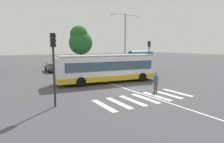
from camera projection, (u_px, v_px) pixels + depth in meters
ground_plane at (133, 90)px, 18.07m from camera, size 160.00×160.00×0.00m
city_transit_bus at (108, 68)px, 21.57m from camera, size 11.65×3.84×3.06m
pedestrian_crossing_street at (156, 81)px, 17.27m from camera, size 0.55×0.38×1.72m
parked_car_charcoal at (53, 67)px, 30.52m from camera, size 1.98×4.55×1.35m
parked_car_white at (69, 66)px, 31.98m from camera, size 2.18×4.63×1.35m
parked_car_teal at (84, 65)px, 33.15m from camera, size 2.19×4.64×1.35m
traffic_light_near_corner at (54, 58)px, 12.67m from camera, size 0.33×0.32×4.88m
traffic_light_far_corner at (149, 52)px, 29.39m from camera, size 0.33×0.32×4.75m
bus_stop_shelter at (141, 55)px, 33.34m from camera, size 4.44×1.54×3.25m
twin_arm_street_lamp at (125, 36)px, 28.91m from camera, size 5.21×0.32×8.76m
background_tree_right at (80, 40)px, 37.57m from camera, size 4.54×4.54×7.91m
crosswalk_painted_stripes at (145, 98)px, 15.13m from camera, size 7.73×3.16×0.01m
lane_center_line at (119, 86)px, 19.64m from camera, size 0.16×24.00×0.01m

